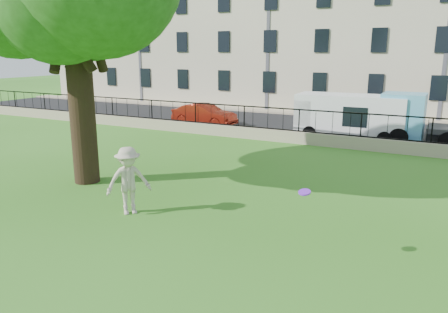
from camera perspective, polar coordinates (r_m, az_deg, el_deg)
The scene contains 11 objects.
ground at distance 11.86m, azimuth -8.82°, elevation -9.02°, with size 120.00×120.00×0.00m, color #33721B.
retaining_wall at distance 22.19m, azimuth 9.69°, elevation 2.48°, with size 50.00×0.40×0.60m, color tan.
iron_railing at distance 22.04m, azimuth 9.78°, elevation 4.65°, with size 50.00×0.05×1.13m.
street at distance 26.69m, azimuth 12.79°, elevation 3.57°, with size 60.00×9.00×0.01m, color black.
sidewalk at distance 31.68m, azimuth 15.23°, elevation 5.09°, with size 60.00×1.40×0.12m, color tan.
building_row at distance 36.99m, azimuth 17.92°, elevation 16.75°, with size 56.40×10.40×13.80m.
man at distance 12.59m, azimuth -12.36°, elevation -3.11°, with size 1.26×0.72×1.95m, color beige.
frisbee at distance 9.56m, azimuth 10.47°, elevation -4.60°, with size 0.27×0.27×0.03m, color #7A26D9.
red_sedan at distance 27.03m, azimuth -2.58°, elevation 5.45°, with size 1.42×4.07×1.34m, color maroon.
white_van at distance 23.85m, azimuth 16.15°, elevation 4.99°, with size 5.49×2.14×2.30m, color white.
blue_truck at distance 23.52m, azimuth 27.03°, elevation 4.13°, with size 5.92×2.10×2.48m, color #5EB4DD.
Camera 1 is at (6.57, -8.76, 4.55)m, focal length 35.00 mm.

